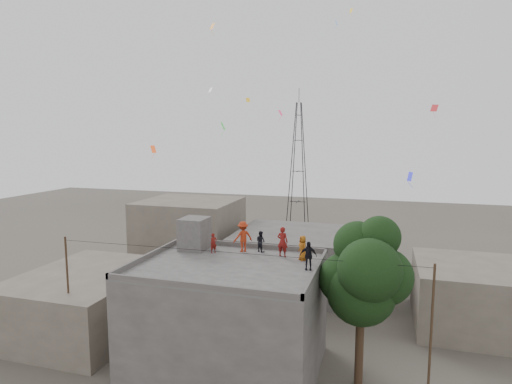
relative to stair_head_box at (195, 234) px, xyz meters
The scene contains 18 objects.
ground 8.21m from the stair_head_box, 39.09° to the right, with size 140.00×140.00×0.00m, color #49443C.
main_building 5.78m from the stair_head_box, 39.09° to the right, with size 10.00×8.00×6.10m.
parapet 4.21m from the stair_head_box, 39.09° to the right, with size 10.00×8.00×0.30m.
stair_head_box is the anchor object (origin of this frame).
neighbor_west 9.34m from the stair_head_box, behind, with size 8.00×10.00×4.00m, color #5D5449.
neighbor_north 13.35m from the stair_head_box, 65.48° to the left, with size 12.00×9.00×5.00m, color #4B4846.
neighbor_northwest 15.45m from the stair_head_box, 116.91° to the left, with size 9.00×8.00×7.00m, color #5D5449.
neighbor_east 19.35m from the stair_head_box, 23.28° to the left, with size 7.00×8.00×4.40m, color #5D5449.
tree 10.80m from the stair_head_box, 10.74° to the right, with size 4.90×4.60×9.10m.
utility_line 6.26m from the stair_head_box, 46.14° to the right, with size 20.12×0.62×7.40m.
transmission_tower 37.46m from the stair_head_box, 91.23° to the left, with size 2.97×2.97×20.01m.
person_red_adult 5.71m from the stair_head_box, ahead, with size 0.65×0.43×1.80m, color maroon.
person_orange_child 7.01m from the stair_head_box, ahead, with size 0.70×0.46×1.44m, color #A05312.
person_dark_child 4.22m from the stair_head_box, ahead, with size 0.63×0.49×1.29m, color black.
person_dark_adult 7.89m from the stair_head_box, 15.48° to the right, with size 0.90×0.38×1.54m, color black.
person_orange_adult 3.14m from the stair_head_box, ahead, with size 1.22×0.70×1.89m, color #A22B12.
person_red_child 1.62m from the stair_head_box, 18.47° to the right, with size 0.44×0.29×1.21m, color maroon.
kites 10.89m from the stair_head_box, 50.56° to the left, with size 19.14×16.20×12.31m.
Camera 1 is at (8.13, -21.51, 13.19)m, focal length 30.00 mm.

